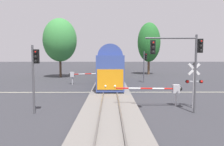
# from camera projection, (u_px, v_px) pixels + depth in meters

# --- Properties ---
(ground_plane) EXTENTS (220.00, 220.00, 0.00)m
(ground_plane) POSITION_uv_depth(u_px,v_px,m) (110.00, 92.00, 24.94)
(ground_plane) COLOR #333338
(road_centre_stripe) EXTENTS (44.00, 0.20, 0.01)m
(road_centre_stripe) POSITION_uv_depth(u_px,v_px,m) (110.00, 92.00, 24.94)
(road_centre_stripe) COLOR beige
(road_centre_stripe) RESTS_ON ground
(railway_track) EXTENTS (4.40, 80.00, 0.32)m
(railway_track) POSITION_uv_depth(u_px,v_px,m) (110.00, 91.00, 24.93)
(railway_track) COLOR slate
(railway_track) RESTS_ON ground
(commuter_train) EXTENTS (3.04, 59.02, 5.16)m
(commuter_train) POSITION_uv_depth(u_px,v_px,m) (110.00, 61.00, 50.23)
(commuter_train) COLOR #384C93
(commuter_train) RESTS_ON railway_track
(crossing_gate_near) EXTENTS (5.55, 0.40, 1.80)m
(crossing_gate_near) POSITION_uv_depth(u_px,v_px,m) (169.00, 89.00, 18.16)
(crossing_gate_near) COLOR #B7B7BC
(crossing_gate_near) RESTS_ON ground
(crossing_signal_mast) EXTENTS (1.36, 0.44, 3.71)m
(crossing_signal_mast) POSITION_uv_depth(u_px,v_px,m) (194.00, 80.00, 17.34)
(crossing_signal_mast) COLOR #B2B2B7
(crossing_signal_mast) RESTS_ON ground
(crossing_gate_far) EXTENTS (5.22, 0.40, 1.80)m
(crossing_gate_far) POSITION_uv_depth(u_px,v_px,m) (76.00, 75.00, 31.48)
(crossing_gate_far) COLOR #B7B7BC
(crossing_gate_far) RESTS_ON ground
(traffic_signal_near_right) EXTENTS (4.12, 0.38, 5.72)m
(traffic_signal_near_right) POSITION_uv_depth(u_px,v_px,m) (182.00, 55.00, 15.64)
(traffic_signal_near_right) COLOR #4C4C51
(traffic_signal_near_right) RESTS_ON ground
(traffic_signal_near_left) EXTENTS (0.53, 0.38, 4.96)m
(traffic_signal_near_left) POSITION_uv_depth(u_px,v_px,m) (35.00, 68.00, 15.56)
(traffic_signal_near_left) COLOR #4C4C51
(traffic_signal_near_left) RESTS_ON ground
(traffic_signal_far_side) EXTENTS (0.53, 0.38, 4.82)m
(traffic_signal_far_side) POSITION_uv_depth(u_px,v_px,m) (145.00, 62.00, 33.47)
(traffic_signal_far_side) COLOR #4C4C51
(traffic_signal_far_side) RESTS_ON ground
(elm_centre_background) EXTENTS (4.90, 4.90, 11.22)m
(elm_centre_background) POSITION_uv_depth(u_px,v_px,m) (149.00, 42.00, 47.19)
(elm_centre_background) COLOR brown
(elm_centre_background) RESTS_ON ground
(oak_behind_train) EXTENTS (6.25, 6.25, 11.06)m
(oak_behind_train) POSITION_uv_depth(u_px,v_px,m) (60.00, 40.00, 40.76)
(oak_behind_train) COLOR #4C3828
(oak_behind_train) RESTS_ON ground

